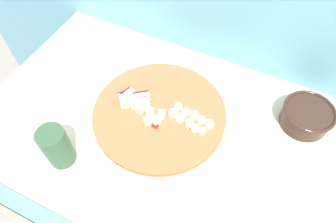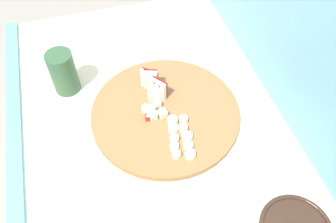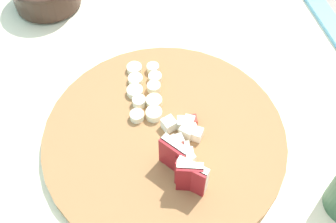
% 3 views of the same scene
% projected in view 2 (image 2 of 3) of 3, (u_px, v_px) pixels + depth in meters
% --- Properties ---
extents(tiled_countertop, '(1.21, 0.72, 0.94)m').
position_uv_depth(tiled_countertop, '(157.00, 215.00, 1.26)').
color(tiled_countertop, beige).
rests_on(tiled_countertop, ground).
extents(tile_backsplash, '(2.40, 0.04, 1.45)m').
position_uv_depth(tile_backsplash, '(270.00, 151.00, 1.12)').
color(tile_backsplash, '#6BADC6').
rests_on(tile_backsplash, ground).
extents(cutting_board, '(0.40, 0.40, 0.02)m').
position_uv_depth(cutting_board, '(165.00, 113.00, 0.95)').
color(cutting_board, olive).
rests_on(cutting_board, tiled_countertop).
extents(apple_wedge_fan, '(0.09, 0.06, 0.06)m').
position_uv_depth(apple_wedge_fan, '(154.00, 85.00, 0.97)').
color(apple_wedge_fan, '#B22D23').
rests_on(apple_wedge_fan, cutting_board).
extents(apple_dice_pile, '(0.10, 0.07, 0.02)m').
position_uv_depth(apple_dice_pile, '(153.00, 107.00, 0.94)').
color(apple_dice_pile, '#EFE5CC').
rests_on(apple_dice_pile, cutting_board).
extents(banana_slice_rows, '(0.14, 0.07, 0.02)m').
position_uv_depth(banana_slice_rows, '(180.00, 136.00, 0.89)').
color(banana_slice_rows, '#F4EAC6').
rests_on(banana_slice_rows, cutting_board).
extents(small_jar, '(0.07, 0.07, 0.13)m').
position_uv_depth(small_jar, '(63.00, 72.00, 0.97)').
color(small_jar, '#335638').
rests_on(small_jar, tiled_countertop).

